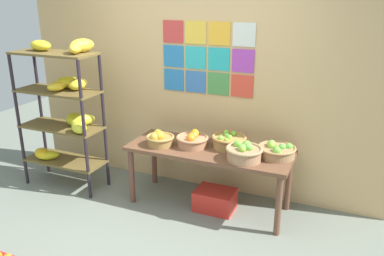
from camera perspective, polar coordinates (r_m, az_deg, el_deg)
The scene contains 9 objects.
back_wall_with_art at distance 4.41m, azimuth 0.72°, elevation 8.28°, with size 4.28×0.07×2.73m.
banana_shelf_unit at distance 4.68m, azimuth -17.92°, elevation 3.51°, with size 0.96×0.51×1.72m.
display_table at distance 4.13m, azimuth 2.47°, elevation -3.99°, with size 1.70×0.63×0.66m.
fruit_basket_right at distance 4.12m, azimuth 5.32°, elevation -1.84°, with size 0.36×0.36×0.16m.
fruit_basket_back_left at distance 4.17m, azimuth -4.76°, elevation -1.50°, with size 0.30×0.30×0.17m.
fruit_basket_back_right at distance 4.14m, azimuth 0.05°, elevation -1.73°, with size 0.34×0.34×0.16m.
fruit_basket_left at distance 3.97m, azimuth 12.06°, elevation -3.19°, with size 0.37×0.37×0.15m.
fruit_basket_centre at distance 3.83m, azimuth 7.49°, elevation -3.45°, with size 0.36×0.36×0.18m.
produce_crate_under_table at distance 4.27m, azimuth 3.32°, elevation -10.24°, with size 0.41×0.31×0.22m, color red.
Camera 1 is at (1.66, -2.40, 2.20)m, focal length 37.17 mm.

